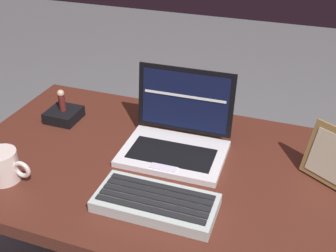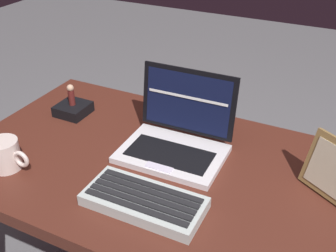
{
  "view_description": "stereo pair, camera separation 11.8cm",
  "coord_description": "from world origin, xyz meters",
  "px_view_note": "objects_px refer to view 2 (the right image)",
  "views": [
    {
      "loc": [
        0.26,
        -0.88,
        1.45
      ],
      "look_at": [
        -0.08,
        0.07,
        0.83
      ],
      "focal_mm": 43.46,
      "sensor_mm": 36.0,
      "label": 1
    },
    {
      "loc": [
        0.37,
        -0.83,
        1.45
      ],
      "look_at": [
        -0.08,
        0.07,
        0.83
      ],
      "focal_mm": 43.46,
      "sensor_mm": 36.0,
      "label": 2
    }
  ],
  "objects_px": {
    "laptop_front": "(177,137)",
    "photo_frame": "(332,169)",
    "figurine_stand": "(73,109)",
    "coffee_mug": "(5,155)",
    "external_keyboard": "(144,201)",
    "figurine": "(71,94)"
  },
  "relations": [
    {
      "from": "laptop_front",
      "to": "figurine_stand",
      "type": "distance_m",
      "value": 0.42
    },
    {
      "from": "coffee_mug",
      "to": "external_keyboard",
      "type": "bearing_deg",
      "value": 4.24
    },
    {
      "from": "laptop_front",
      "to": "photo_frame",
      "type": "bearing_deg",
      "value": 0.06
    },
    {
      "from": "external_keyboard",
      "to": "coffee_mug",
      "type": "distance_m",
      "value": 0.43
    },
    {
      "from": "coffee_mug",
      "to": "laptop_front",
      "type": "bearing_deg",
      "value": 36.29
    },
    {
      "from": "figurine",
      "to": "laptop_front",
      "type": "bearing_deg",
      "value": -5.98
    },
    {
      "from": "external_keyboard",
      "to": "coffee_mug",
      "type": "bearing_deg",
      "value": -175.76
    },
    {
      "from": "external_keyboard",
      "to": "laptop_front",
      "type": "bearing_deg",
      "value": 97.04
    },
    {
      "from": "laptop_front",
      "to": "coffee_mug",
      "type": "bearing_deg",
      "value": -143.71
    },
    {
      "from": "laptop_front",
      "to": "external_keyboard",
      "type": "xyz_separation_m",
      "value": [
        0.03,
        -0.26,
        -0.03
      ]
    },
    {
      "from": "figurine_stand",
      "to": "coffee_mug",
      "type": "distance_m",
      "value": 0.33
    },
    {
      "from": "external_keyboard",
      "to": "figurine",
      "type": "distance_m",
      "value": 0.54
    },
    {
      "from": "figurine_stand",
      "to": "figurine",
      "type": "relative_size",
      "value": 1.39
    },
    {
      "from": "external_keyboard",
      "to": "coffee_mug",
      "type": "relative_size",
      "value": 2.3
    },
    {
      "from": "photo_frame",
      "to": "figurine",
      "type": "xyz_separation_m",
      "value": [
        -0.85,
        0.04,
        -0.0
      ]
    },
    {
      "from": "figurine_stand",
      "to": "external_keyboard",
      "type": "bearing_deg",
      "value": -33.77
    },
    {
      "from": "laptop_front",
      "to": "figurine_stand",
      "type": "relative_size",
      "value": 2.94
    },
    {
      "from": "external_keyboard",
      "to": "figurine_stand",
      "type": "height_order",
      "value": "figurine_stand"
    },
    {
      "from": "laptop_front",
      "to": "photo_frame",
      "type": "height_order",
      "value": "laptop_front"
    },
    {
      "from": "laptop_front",
      "to": "external_keyboard",
      "type": "relative_size",
      "value": 1.01
    },
    {
      "from": "external_keyboard",
      "to": "figurine_stand",
      "type": "bearing_deg",
      "value": 146.23
    },
    {
      "from": "photo_frame",
      "to": "figurine",
      "type": "bearing_deg",
      "value": 177.08
    }
  ]
}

